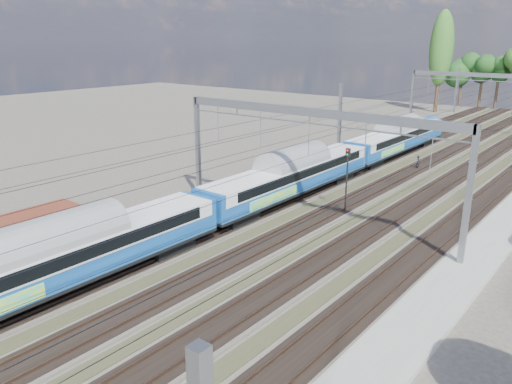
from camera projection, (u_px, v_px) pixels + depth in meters
The scene contains 7 objects.
track_bed at pixel (389, 182), 49.43m from camera, with size 21.00×130.00×0.34m.
platform at pixel (403, 339), 23.60m from camera, with size 3.00×70.00×0.30m, color gray.
catenary at pixel (428, 111), 53.11m from camera, with size 25.65×130.00×9.00m.
poplar at pixel (441, 49), 94.15m from camera, with size 4.40×4.40×19.04m.
emu_train at pixel (290, 171), 43.26m from camera, with size 3.18×67.18×4.65m.
worker at pixel (418, 163), 54.37m from camera, with size 0.57×0.38×1.57m, color black.
signal_near at pixel (347, 173), 39.71m from camera, with size 0.37×0.33×5.50m.
Camera 1 is at (19.40, -0.36, 13.74)m, focal length 35.00 mm.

